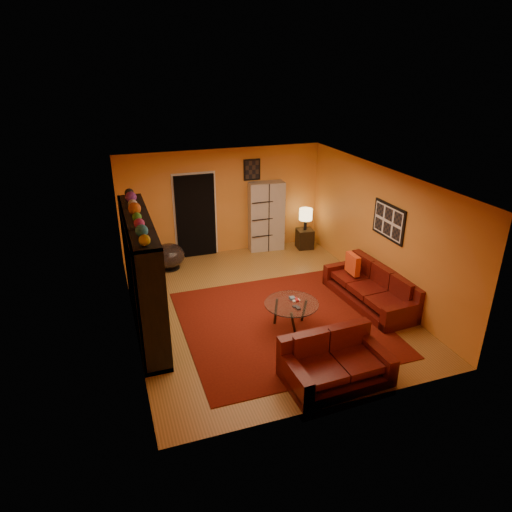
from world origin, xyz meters
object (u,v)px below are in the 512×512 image
object	(u,v)px
coffee_table	(291,306)
table_lamp	(306,215)
tv	(146,279)
sofa	(374,289)
side_table	(305,239)
loveseat	(333,362)
storage_cabinet	(266,216)
bowl_chair	(169,256)
entertainment_unit	(143,275)

from	to	relation	value
coffee_table	table_lamp	distance (m)	3.91
tv	sofa	bearing A→B (deg)	-96.02
table_lamp	side_table	bearing A→B (deg)	0.00
loveseat	storage_cabinet	xyz separation A→B (m)	(0.82, 5.21, 0.59)
sofa	bowl_chair	xyz separation A→B (m)	(-3.63, 2.94, 0.04)
entertainment_unit	side_table	bearing A→B (deg)	30.50
side_table	storage_cabinet	bearing A→B (deg)	164.97
loveseat	coffee_table	distance (m)	1.54
coffee_table	bowl_chair	distance (m)	3.69
loveseat	coffee_table	size ratio (longest dim) A/B	1.64
storage_cabinet	side_table	world-z (taller)	storage_cabinet
coffee_table	bowl_chair	size ratio (longest dim) A/B	1.33
sofa	tv	bearing A→B (deg)	170.16
tv	table_lamp	world-z (taller)	tv
entertainment_unit	side_table	world-z (taller)	entertainment_unit
bowl_chair	table_lamp	distance (m)	3.58
entertainment_unit	side_table	size ratio (longest dim) A/B	6.00
table_lamp	entertainment_unit	bearing A→B (deg)	-149.50
entertainment_unit	bowl_chair	distance (m)	2.62
loveseat	storage_cabinet	size ratio (longest dim) A/B	0.92
coffee_table	side_table	bearing A→B (deg)	61.81
tv	coffee_table	world-z (taller)	tv
loveseat	bowl_chair	bearing A→B (deg)	17.46
coffee_table	table_lamp	world-z (taller)	table_lamp
bowl_chair	tv	bearing A→B (deg)	-106.48
sofa	storage_cabinet	xyz separation A→B (m)	(-1.07, 3.35, 0.59)
storage_cabinet	loveseat	bearing A→B (deg)	-93.63
storage_cabinet	table_lamp	distance (m)	1.01
loveseat	side_table	distance (m)	5.27
bowl_chair	sofa	bearing A→B (deg)	-38.99
bowl_chair	table_lamp	xyz separation A→B (m)	(3.53, 0.15, 0.58)
tv	side_table	distance (m)	5.06
loveseat	entertainment_unit	bearing A→B (deg)	43.81
sofa	loveseat	distance (m)	2.65
loveseat	coffee_table	xyz separation A→B (m)	(-0.05, 1.53, 0.17)
loveseat	storage_cabinet	bearing A→B (deg)	-11.35
tv	bowl_chair	xyz separation A→B (m)	(0.73, 2.48, -0.68)
entertainment_unit	bowl_chair	size ratio (longest dim) A/B	4.06
storage_cabinet	side_table	size ratio (longest dim) A/B	3.51
storage_cabinet	sofa	bearing A→B (deg)	-66.99
sofa	loveseat	bearing A→B (deg)	-139.14
sofa	storage_cabinet	world-z (taller)	storage_cabinet
loveseat	storage_cabinet	distance (m)	5.31
side_table	entertainment_unit	bearing A→B (deg)	-149.50
tv	entertainment_unit	bearing A→B (deg)	29.49
sofa	coffee_table	world-z (taller)	sofa
loveseat	bowl_chair	distance (m)	5.11
storage_cabinet	entertainment_unit	bearing A→B (deg)	-134.76
bowl_chair	table_lamp	size ratio (longest dim) A/B	1.33
entertainment_unit	bowl_chair	xyz separation A→B (m)	(0.78, 2.39, -0.73)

